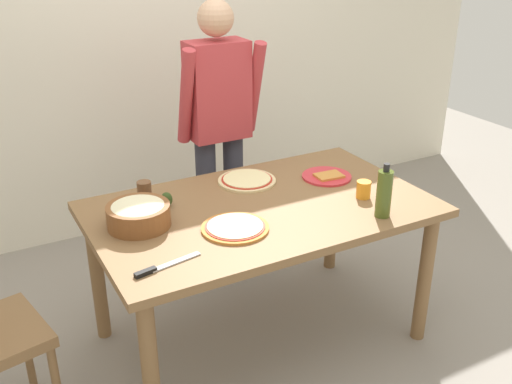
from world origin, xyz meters
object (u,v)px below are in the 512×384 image
Objects in this scene: chef_knife at (160,267)px; avocado at (167,199)px; cup_orange at (364,190)px; person_cook at (219,122)px; cup_small_brown at (144,190)px; pizza_cooked_on_tray at (235,227)px; pizza_raw_on_board at (247,180)px; plate_with_slice at (327,176)px; popcorn_bowl at (138,213)px; olive_oil_bottle at (384,193)px; dining_table at (261,222)px.

avocado reaches higher than chef_knife.
person_cook is at bearing 110.44° from cup_orange.
pizza_cooked_on_tray is at bearing -64.47° from cup_small_brown.
cup_orange is at bearing -47.37° from pizza_raw_on_board.
plate_with_slice is 1.04m from popcorn_bowl.
popcorn_bowl reaches higher than cup_orange.
olive_oil_bottle is (-0.04, -0.49, 0.11)m from plate_with_slice.
plate_with_slice is 3.06× the size of cup_orange.
popcorn_bowl is 1.10m from olive_oil_bottle.
person_cook is at bearing 82.02° from pizza_raw_on_board.
chef_knife is (-0.76, -1.06, -0.17)m from person_cook.
cup_small_brown is 1.21× the size of avocado.
chef_knife is (-0.40, -0.15, -0.00)m from pizza_cooked_on_tray.
pizza_cooked_on_tray is (-0.22, -0.16, 0.10)m from dining_table.
person_cook is 19.06× the size of cup_orange.
popcorn_bowl is 0.30m from cup_small_brown.
popcorn_bowl reaches higher than avocado.
dining_table is at bearing -104.50° from pizza_raw_on_board.
olive_oil_bottle is at bearing -34.36° from avocado.
person_cook is at bearing 68.70° from pizza_cooked_on_tray.
avocado is (0.06, -0.14, -0.01)m from cup_small_brown.
pizza_cooked_on_tray is 0.43m from chef_knife.
plate_with_slice is 1.02× the size of olive_oil_bottle.
cup_small_brown is (-0.94, 0.51, 0.00)m from cup_orange.
cup_orange is 0.29× the size of chef_knife.
avocado is at bearing 145.64° from olive_oil_bottle.
person_cook is 0.99m from popcorn_bowl.
chef_knife is (-0.62, -0.31, 0.10)m from dining_table.
pizza_cooked_on_tray is at bearing -32.99° from popcorn_bowl.
popcorn_bowl is (-0.57, 0.08, 0.15)m from dining_table.
cup_small_brown is (-0.60, -0.41, -0.14)m from person_cook.
avocado is at bearing -66.34° from cup_small_brown.
olive_oil_bottle is (0.43, -0.36, 0.20)m from dining_table.
pizza_cooked_on_tray is 1.17× the size of olive_oil_bottle.
cup_small_brown reaches higher than plate_with_slice.
popcorn_bowl reaches higher than cup_small_brown.
pizza_cooked_on_tray is at bearing -63.77° from avocado.
plate_with_slice is 0.29m from cup_orange.
popcorn_bowl is 3.29× the size of cup_orange.
dining_table is 5.52× the size of chef_knife.
plate_with_slice is (0.47, 0.13, 0.10)m from dining_table.
cup_small_brown is at bearing 173.30° from pizza_raw_on_board.
avocado is (-0.83, 0.57, -0.08)m from olive_oil_bottle.
plate_with_slice is (0.33, -0.63, -0.17)m from person_cook.
cup_orange is at bearing 76.64° from olive_oil_bottle.
avocado is at bearing 36.25° from popcorn_bowl.
dining_table is 0.70m from chef_knife.
pizza_cooked_on_tray is at bearing -144.12° from dining_table.
popcorn_bowl is (-0.65, -0.21, 0.05)m from pizza_raw_on_board.
avocado is (-0.88, 0.37, -0.01)m from cup_orange.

